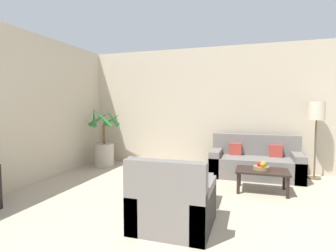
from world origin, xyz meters
TOP-DOWN VIEW (x-y plane):
  - wall_back at (0.00, 6.39)m, footprint 8.68×0.06m
  - potted_palm at (-3.06, 5.75)m, footprint 0.76×0.75m
  - sofa_loveseat at (0.26, 5.86)m, footprint 1.71×0.77m
  - floor_lamp at (1.36, 6.06)m, footprint 0.29×0.29m
  - coffee_table at (0.36, 4.92)m, footprint 0.81×0.54m
  - fruit_bowl at (0.35, 4.93)m, footprint 0.25×0.25m
  - apple_red at (0.31, 4.92)m, footprint 0.07×0.07m
  - apple_green at (0.39, 4.96)m, footprint 0.08×0.08m
  - orange_fruit at (0.36, 4.86)m, footprint 0.08×0.08m
  - armchair at (-0.66, 3.28)m, footprint 0.87×0.82m
  - ottoman at (-0.65, 4.08)m, footprint 0.61×0.55m

SIDE VIEW (x-z plane):
  - ottoman at x=-0.65m, z-range 0.00..0.40m
  - sofa_loveseat at x=0.26m, z-range -0.14..0.68m
  - armchair at x=-0.66m, z-range -0.14..0.69m
  - coffee_table at x=0.36m, z-range 0.13..0.49m
  - fruit_bowl at x=0.35m, z-range 0.36..0.42m
  - potted_palm at x=-3.06m, z-range -0.24..1.15m
  - apple_red at x=0.31m, z-range 0.42..0.49m
  - orange_fruit at x=0.36m, z-range 0.42..0.50m
  - apple_green at x=0.39m, z-range 0.42..0.50m
  - floor_lamp at x=1.36m, z-range 0.48..1.97m
  - wall_back at x=0.00m, z-range 0.00..2.70m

